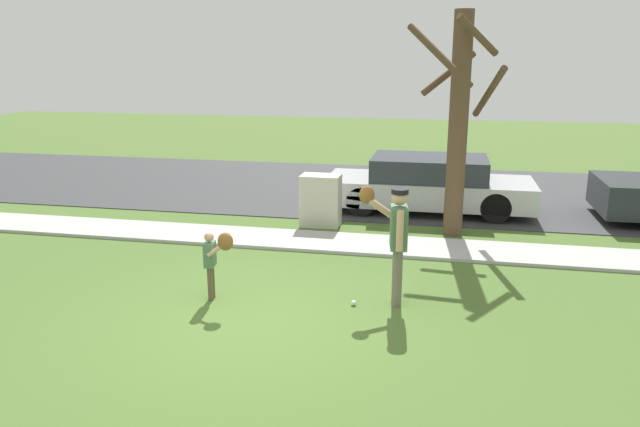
% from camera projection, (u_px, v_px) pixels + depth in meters
% --- Properties ---
extents(ground_plane, '(48.00, 48.00, 0.00)m').
position_uv_depth(ground_plane, '(310.00, 244.00, 11.39)').
color(ground_plane, '#4C6B2D').
extents(sidewalk_strip, '(36.00, 1.20, 0.06)m').
position_uv_depth(sidewalk_strip, '(311.00, 241.00, 11.48)').
color(sidewalk_strip, '#B2B2AD').
rests_on(sidewalk_strip, ground).
extents(road_surface, '(36.00, 6.80, 0.02)m').
position_uv_depth(road_surface, '(352.00, 188.00, 16.22)').
color(road_surface, '#38383A').
rests_on(road_surface, ground).
extents(person_adult, '(0.73, 0.59, 1.68)m').
position_uv_depth(person_adult, '(395.00, 233.00, 8.41)').
color(person_adult, '#6B6656').
rests_on(person_adult, ground).
extents(person_child, '(0.49, 0.37, 1.05)m').
position_uv_depth(person_child, '(214.00, 255.00, 8.61)').
color(person_child, brown).
rests_on(person_child, ground).
extents(baseball, '(0.07, 0.07, 0.07)m').
position_uv_depth(baseball, '(354.00, 303.00, 8.58)').
color(baseball, white).
rests_on(baseball, ground).
extents(utility_cabinet, '(0.80, 0.53, 1.07)m').
position_uv_depth(utility_cabinet, '(321.00, 200.00, 12.52)').
color(utility_cabinet, beige).
rests_on(utility_cabinet, ground).
extents(street_tree_near, '(1.84, 1.88, 4.25)m').
position_uv_depth(street_tree_near, '(459.00, 118.00, 11.43)').
color(street_tree_near, brown).
rests_on(street_tree_near, ground).
extents(parked_sedan_silver, '(4.60, 1.80, 1.23)m').
position_uv_depth(parked_sedan_silver, '(429.00, 184.00, 13.67)').
color(parked_sedan_silver, silver).
rests_on(parked_sedan_silver, road_surface).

